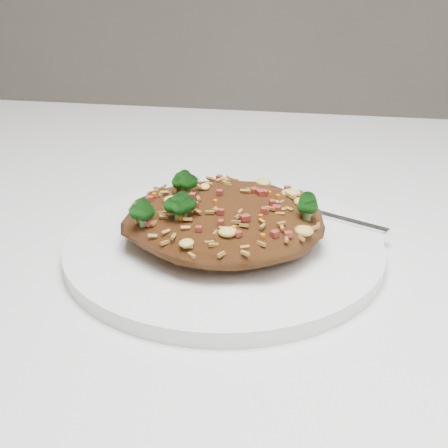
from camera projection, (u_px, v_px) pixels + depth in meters
The scene contains 4 objects.
dining_table at pixel (264, 300), 0.66m from camera, with size 1.20×0.80×0.75m.
plate at pixel (224, 246), 0.56m from camera, with size 0.28×0.28×0.01m, color white.
fried_rice at pixel (223, 212), 0.54m from camera, with size 0.18×0.16×0.06m.
fork at pixel (316, 212), 0.60m from camera, with size 0.15×0.08×0.00m.
Camera 1 is at (0.05, -0.55, 1.02)m, focal length 50.00 mm.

